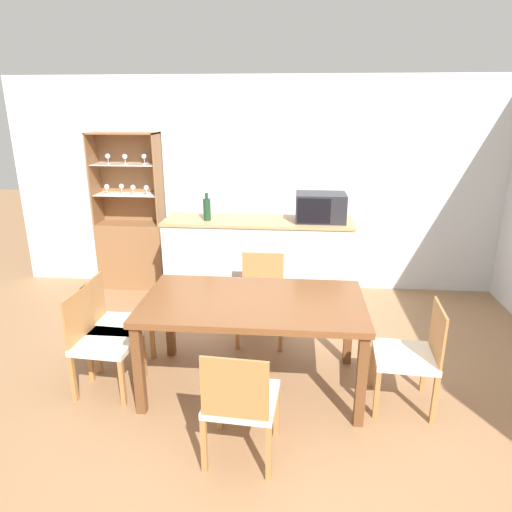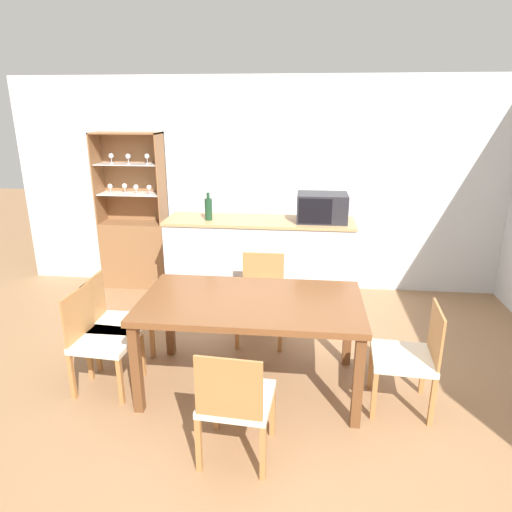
{
  "view_description": "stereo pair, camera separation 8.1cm",
  "coord_description": "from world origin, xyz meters",
  "px_view_note": "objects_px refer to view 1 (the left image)",
  "views": [
    {
      "loc": [
        0.12,
        -2.89,
        2.21
      ],
      "look_at": [
        -0.24,
        1.14,
        0.87
      ],
      "focal_mm": 32.0,
      "sensor_mm": 36.0,
      "label": 1
    },
    {
      "loc": [
        0.2,
        -2.88,
        2.21
      ],
      "look_at": [
        -0.24,
        1.14,
        0.87
      ],
      "focal_mm": 32.0,
      "sensor_mm": 36.0,
      "label": 2
    }
  ],
  "objects_px": {
    "microwave": "(320,207)",
    "display_cabinet": "(132,243)",
    "dining_chair_side_right_near": "(411,355)",
    "dining_chair_side_left_far": "(115,324)",
    "dining_chair_side_left_near": "(101,341)",
    "dining_chair_head_near": "(240,401)",
    "dining_table": "(253,309)",
    "dining_chair_head_far": "(261,298)",
    "wine_bottle": "(207,209)"
  },
  "relations": [
    {
      "from": "dining_chair_head_far",
      "to": "wine_bottle",
      "type": "xyz_separation_m",
      "value": [
        -0.64,
        0.68,
        0.72
      ]
    },
    {
      "from": "microwave",
      "to": "wine_bottle",
      "type": "height_order",
      "value": "same"
    },
    {
      "from": "dining_chair_side_left_far",
      "to": "microwave",
      "type": "relative_size",
      "value": 1.58
    },
    {
      "from": "dining_chair_head_near",
      "to": "dining_chair_side_right_near",
      "type": "bearing_deg",
      "value": 33.41
    },
    {
      "from": "microwave",
      "to": "wine_bottle",
      "type": "xyz_separation_m",
      "value": [
        -1.22,
        -0.07,
        -0.03
      ]
    },
    {
      "from": "dining_chair_head_near",
      "to": "dining_chair_head_far",
      "type": "bearing_deg",
      "value": 94.12
    },
    {
      "from": "dining_chair_side_left_far",
      "to": "dining_chair_head_far",
      "type": "bearing_deg",
      "value": 119.22
    },
    {
      "from": "dining_table",
      "to": "dining_chair_side_right_near",
      "type": "distance_m",
      "value": 1.24
    },
    {
      "from": "dining_chair_side_left_far",
      "to": "dining_chair_side_left_near",
      "type": "bearing_deg",
      "value": -0.1
    },
    {
      "from": "dining_table",
      "to": "dining_chair_side_left_near",
      "type": "xyz_separation_m",
      "value": [
        -1.2,
        -0.14,
        -0.26
      ]
    },
    {
      "from": "dining_chair_side_left_far",
      "to": "dining_chair_head_far",
      "type": "relative_size",
      "value": 1.0
    },
    {
      "from": "wine_bottle",
      "to": "microwave",
      "type": "bearing_deg",
      "value": 3.48
    },
    {
      "from": "dining_table",
      "to": "dining_chair_side_left_near",
      "type": "distance_m",
      "value": 1.24
    },
    {
      "from": "dining_table",
      "to": "dining_chair_head_far",
      "type": "bearing_deg",
      "value": 89.98
    },
    {
      "from": "dining_chair_side_right_near",
      "to": "dining_chair_head_near",
      "type": "relative_size",
      "value": 1.0
    },
    {
      "from": "dining_chair_head_near",
      "to": "microwave",
      "type": "bearing_deg",
      "value": 80.72
    },
    {
      "from": "display_cabinet",
      "to": "dining_table",
      "type": "xyz_separation_m",
      "value": [
        1.73,
        -2.08,
        0.12
      ]
    },
    {
      "from": "dining_chair_side_left_near",
      "to": "dining_chair_head_near",
      "type": "relative_size",
      "value": 1.0
    },
    {
      "from": "dining_chair_head_near",
      "to": "microwave",
      "type": "height_order",
      "value": "microwave"
    },
    {
      "from": "display_cabinet",
      "to": "dining_chair_side_left_near",
      "type": "height_order",
      "value": "display_cabinet"
    },
    {
      "from": "microwave",
      "to": "dining_table",
      "type": "bearing_deg",
      "value": -110.0
    },
    {
      "from": "dining_chair_side_left_far",
      "to": "dining_chair_head_far",
      "type": "xyz_separation_m",
      "value": [
        1.2,
        0.68,
        0.0
      ]
    },
    {
      "from": "dining_chair_side_right_near",
      "to": "dining_chair_head_far",
      "type": "distance_m",
      "value": 1.54
    },
    {
      "from": "dining_chair_side_right_near",
      "to": "wine_bottle",
      "type": "height_order",
      "value": "wine_bottle"
    },
    {
      "from": "dining_table",
      "to": "dining_chair_head_near",
      "type": "relative_size",
      "value": 2.07
    },
    {
      "from": "dining_chair_side_left_far",
      "to": "microwave",
      "type": "bearing_deg",
      "value": 128.7
    },
    {
      "from": "dining_chair_side_left_near",
      "to": "dining_chair_side_right_near",
      "type": "bearing_deg",
      "value": 93.99
    },
    {
      "from": "dining_chair_head_near",
      "to": "microwave",
      "type": "xyz_separation_m",
      "value": [
        0.58,
        2.39,
        0.75
      ]
    },
    {
      "from": "dining_table",
      "to": "dining_chair_head_far",
      "type": "relative_size",
      "value": 2.07
    },
    {
      "from": "display_cabinet",
      "to": "dining_chair_side_left_far",
      "type": "bearing_deg",
      "value": -74.9
    },
    {
      "from": "dining_chair_side_left_near",
      "to": "dining_chair_side_left_far",
      "type": "height_order",
      "value": "same"
    },
    {
      "from": "dining_chair_head_near",
      "to": "dining_chair_head_far",
      "type": "distance_m",
      "value": 1.64
    },
    {
      "from": "dining_table",
      "to": "dining_chair_head_far",
      "type": "distance_m",
      "value": 0.86
    },
    {
      "from": "dining_chair_side_right_near",
      "to": "dining_chair_head_near",
      "type": "xyz_separation_m",
      "value": [
        -1.21,
        -0.67,
        0.0
      ]
    },
    {
      "from": "dining_chair_side_right_near",
      "to": "dining_chair_side_left_far",
      "type": "height_order",
      "value": "same"
    },
    {
      "from": "dining_chair_side_right_near",
      "to": "dining_chair_side_left_near",
      "type": "distance_m",
      "value": 2.41
    },
    {
      "from": "dining_chair_side_left_near",
      "to": "dining_chair_head_near",
      "type": "distance_m",
      "value": 1.38
    },
    {
      "from": "dining_chair_side_left_near",
      "to": "dining_chair_head_near",
      "type": "bearing_deg",
      "value": 64.62
    },
    {
      "from": "microwave",
      "to": "wine_bottle",
      "type": "distance_m",
      "value": 1.22
    },
    {
      "from": "dining_chair_side_left_near",
      "to": "dining_chair_head_near",
      "type": "height_order",
      "value": "same"
    },
    {
      "from": "dining_table",
      "to": "microwave",
      "type": "relative_size",
      "value": 3.28
    },
    {
      "from": "dining_chair_side_left_far",
      "to": "dining_chair_head_near",
      "type": "bearing_deg",
      "value": 51.03
    },
    {
      "from": "microwave",
      "to": "display_cabinet",
      "type": "bearing_deg",
      "value": 167.55
    },
    {
      "from": "dining_chair_side_left_far",
      "to": "dining_chair_head_near",
      "type": "height_order",
      "value": "same"
    },
    {
      "from": "dining_table",
      "to": "wine_bottle",
      "type": "relative_size",
      "value": 5.78
    },
    {
      "from": "dining_chair_side_left_near",
      "to": "dining_chair_head_far",
      "type": "distance_m",
      "value": 1.54
    },
    {
      "from": "dining_chair_side_right_near",
      "to": "dining_chair_head_far",
      "type": "relative_size",
      "value": 1.0
    },
    {
      "from": "dining_chair_head_near",
      "to": "microwave",
      "type": "distance_m",
      "value": 2.57
    },
    {
      "from": "dining_chair_head_near",
      "to": "wine_bottle",
      "type": "xyz_separation_m",
      "value": [
        -0.64,
        2.32,
        0.72
      ]
    },
    {
      "from": "dining_chair_side_left_far",
      "to": "microwave",
      "type": "distance_m",
      "value": 2.4
    }
  ]
}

